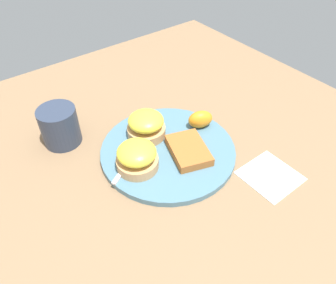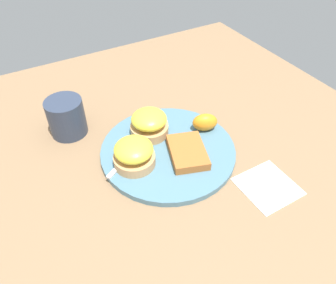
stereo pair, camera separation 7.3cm
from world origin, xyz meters
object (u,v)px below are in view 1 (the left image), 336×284
object	(u,v)px
cup	(59,126)
sandwich_benedict_left	(146,125)
sandwich_benedict_right	(137,157)
fork	(141,145)
hashbrown_patty	(189,150)
orange_wedge	(200,119)

from	to	relation	value
cup	sandwich_benedict_left	bearing A→B (deg)	-125.74
sandwich_benedict_right	fork	world-z (taller)	sandwich_benedict_right
hashbrown_patty	orange_wedge	bearing A→B (deg)	-56.16
sandwich_benedict_left	fork	bearing A→B (deg)	127.34
cup	fork	bearing A→B (deg)	-136.93
hashbrown_patty	orange_wedge	size ratio (longest dim) A/B	1.82
sandwich_benedict_left	cup	size ratio (longest dim) A/B	0.77
fork	sandwich_benedict_left	bearing A→B (deg)	-52.66
sandwich_benedict_right	hashbrown_patty	world-z (taller)	sandwich_benedict_right
sandwich_benedict_right	orange_wedge	size ratio (longest dim) A/B	1.50
fork	hashbrown_patty	bearing A→B (deg)	-140.86
hashbrown_patty	fork	world-z (taller)	hashbrown_patty
hashbrown_patty	sandwich_benedict_right	bearing A→B (deg)	72.94
hashbrown_patty	cup	world-z (taller)	cup
sandwich_benedict_left	hashbrown_patty	size ratio (longest dim) A/B	0.83
hashbrown_patty	orange_wedge	distance (m)	0.10
sandwich_benedict_right	sandwich_benedict_left	bearing A→B (deg)	-44.86
sandwich_benedict_left	hashbrown_patty	bearing A→B (deg)	-160.54
sandwich_benedict_right	orange_wedge	xyz separation A→B (m)	(0.02, -0.20, -0.01)
sandwich_benedict_right	cup	xyz separation A→B (m)	(0.19, 0.09, 0.00)
hashbrown_patty	cup	distance (m)	0.30
sandwich_benedict_left	fork	size ratio (longest dim) A/B	0.44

